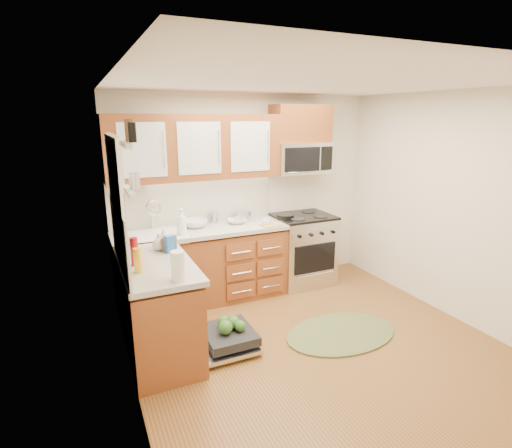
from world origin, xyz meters
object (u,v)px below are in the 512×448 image
upper_cabinets (195,147)px  stock_pot (243,216)px  microwave (300,158)px  dishwasher (225,339)px  range (302,249)px  rug (341,333)px  bowl_b (195,223)px  skillet (285,216)px  paper_towel_roll (178,266)px  bowl_a (237,221)px  cup (266,222)px  sink (158,245)px  cutting_board (272,225)px

upper_cabinets → stock_pot: bearing=-0.5°
microwave → dishwasher: microwave is taller
range → rug: size_ratio=0.77×
bowl_b → range: bearing=-4.3°
stock_pot → skillet: bearing=-15.3°
stock_pot → paper_towel_roll: bearing=-127.9°
paper_towel_roll → bowl_a: size_ratio=1.07×
stock_pot → cup: 0.36m
upper_cabinets → dishwasher: size_ratio=2.93×
sink → cutting_board: size_ratio=2.42×
microwave → cup: microwave is taller
sink → bowl_b: size_ratio=2.09×
sink → skillet: size_ratio=2.65×
sink → cutting_board: bearing=-8.4°
cutting_board → microwave: bearing=29.9°
rug → bowl_b: (-1.12, 1.49, 0.96)m
dishwasher → microwave: bearing=39.1°
bowl_b → cup: same height
upper_cabinets → range: size_ratio=2.16×
cup → microwave: bearing=24.8°
skillet → rug: bearing=-92.1°
sink → bowl_b: (0.48, 0.12, 0.17)m
upper_cabinets → sink: 1.21m
rug → cup: size_ratio=10.61×
upper_cabinets → microwave: bearing=-1.0°
upper_cabinets → rug: 2.64m
range → cutting_board: 0.76m
cutting_board → cup: size_ratio=2.19×
upper_cabinets → bowl_b: 0.91m
paper_towel_roll → bowl_a: 1.85m
cutting_board → bowl_b: size_ratio=0.86×
upper_cabinets → microwave: (1.41, -0.02, -0.18)m
upper_cabinets → range: (1.41, -0.15, -1.40)m
upper_cabinets → rug: upper_cabinets is taller
range → bowl_a: 1.05m
rug → range: bearing=76.6°
upper_cabinets → rug: (1.08, -1.52, -1.86)m
sink → dishwasher: sink is taller
range → sink: size_ratio=1.53×
rug → cutting_board: cutting_board is taller
stock_pot → dishwasher: bearing=-119.7°
range → microwave: (0.00, 0.12, 1.23)m
rug → cup: (-0.30, 1.21, 0.96)m
microwave → sink: 2.13m
microwave → bowl_b: 1.63m
range → rug: range is taller
cutting_board → cup: cup is taller
rug → stock_pot: (-0.49, 1.52, 0.98)m
sink → microwave: bearing=3.9°
microwave → skillet: size_ratio=3.25×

